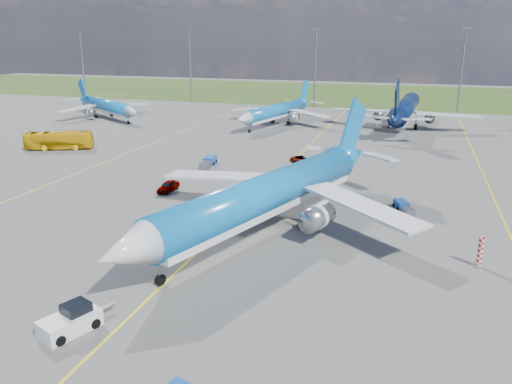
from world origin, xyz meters
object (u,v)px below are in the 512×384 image
(service_car_c, at_px, (299,169))
(main_airliner, at_px, (266,231))
(apron_bus, at_px, (59,140))
(service_car_a, at_px, (168,186))
(baggage_tug_w, at_px, (404,207))
(baggage_tug_c, at_px, (208,162))
(bg_jet_nnw, at_px, (276,125))
(pushback_tug, at_px, (71,321))
(bg_jet_n, at_px, (404,126))
(warning_post, at_px, (480,251))
(service_car_b, at_px, (302,160))
(bg_jet_nw, at_px, (108,118))

(service_car_c, bearing_deg, main_airliner, -75.62)
(apron_bus, bearing_deg, main_airliner, -142.61)
(service_car_a, bearing_deg, baggage_tug_w, 4.52)
(baggage_tug_c, bearing_deg, service_car_a, -97.45)
(bg_jet_nnw, xyz_separation_m, apron_bus, (-31.50, -38.21, 1.72))
(pushback_tug, xyz_separation_m, baggage_tug_c, (-9.44, 47.43, -0.20))
(bg_jet_n, bearing_deg, baggage_tug_w, 95.56)
(main_airliner, bearing_deg, warning_post, 12.39)
(main_airliner, bearing_deg, apron_bus, 169.42)
(main_airliner, height_order, baggage_tug_w, main_airliner)
(service_car_b, bearing_deg, bg_jet_nnw, 36.29)
(pushback_tug, bearing_deg, apron_bus, 150.80)
(bg_jet_nw, relative_size, pushback_tug, 5.92)
(apron_bus, relative_size, service_car_b, 3.02)
(bg_jet_nw, xyz_separation_m, bg_jet_n, (73.42, 10.70, 0.00))
(bg_jet_nw, relative_size, service_car_a, 8.29)
(service_car_b, relative_size, service_car_c, 0.83)
(pushback_tug, distance_m, service_car_b, 54.07)
(warning_post, relative_size, service_car_c, 0.61)
(warning_post, distance_m, bg_jet_nnw, 78.40)
(main_airliner, bearing_deg, bg_jet_nw, 153.52)
(bg_jet_nw, height_order, baggage_tug_c, bg_jet_nw)
(service_car_c, relative_size, baggage_tug_w, 1.08)
(bg_jet_nnw, distance_m, baggage_tug_w, 62.87)
(bg_jet_n, height_order, service_car_c, bg_jet_n)
(service_car_c, height_order, baggage_tug_c, service_car_c)
(bg_jet_n, relative_size, service_car_c, 9.43)
(pushback_tug, xyz_separation_m, service_car_c, (5.74, 47.18, -0.08))
(bg_jet_nw, bearing_deg, main_airliner, -103.77)
(service_car_b, bearing_deg, baggage_tug_c, 128.09)
(warning_post, bearing_deg, baggage_tug_c, 144.75)
(bg_jet_nnw, relative_size, baggage_tug_c, 6.20)
(bg_jet_n, distance_m, service_car_c, 50.68)
(pushback_tug, relative_size, service_car_a, 1.40)
(bg_jet_nnw, xyz_separation_m, baggage_tug_c, (0.01, -41.16, 0.59))
(bg_jet_n, bearing_deg, apron_bus, 40.49)
(bg_jet_nw, relative_size, baggage_tug_w, 7.61)
(bg_jet_nw, height_order, apron_bus, bg_jet_nw)
(service_car_c, bearing_deg, baggage_tug_w, -29.64)
(bg_jet_nw, bearing_deg, warning_post, -96.46)
(main_airliner, height_order, baggage_tug_c, main_airliner)
(bg_jet_n, xyz_separation_m, service_car_b, (-14.93, -42.03, 0.57))
(warning_post, height_order, pushback_tug, warning_post)
(bg_jet_nw, relative_size, bg_jet_nnw, 0.97)
(baggage_tug_w, relative_size, baggage_tug_c, 0.79)
(service_car_a, bearing_deg, baggage_tug_c, 93.13)
(bg_jet_n, relative_size, main_airliner, 1.00)
(warning_post, bearing_deg, service_car_a, 162.02)
(bg_jet_n, distance_m, baggage_tug_w, 61.85)
(service_car_b, xyz_separation_m, baggage_tug_w, (16.99, -19.79, -0.10))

